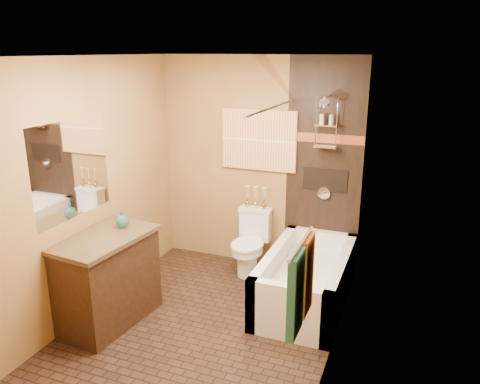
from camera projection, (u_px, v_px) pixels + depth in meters
The scene contains 23 objects.
floor at pixel (206, 324), 4.53m from camera, with size 3.00×3.00×0.00m, color black.
wall_left at pixel (93, 188), 4.58m from camera, with size 0.02×3.00×2.50m, color #A77B40.
wall_right at pixel (338, 219), 3.75m from camera, with size 0.02×3.00×2.50m, color #A77B40.
wall_back at pixel (258, 165), 5.50m from camera, with size 2.40×0.02×2.50m, color #A77B40.
wall_front at pixel (96, 274), 2.83m from camera, with size 2.40×0.02×2.50m, color #A77B40.
ceiling at pixel (200, 56), 3.80m from camera, with size 3.00×3.00×0.00m, color silver.
alcove_tile_back at pixel (323, 171), 5.22m from camera, with size 0.85×0.01×2.50m, color black.
alcove_tile_right at pixel (351, 193), 4.42m from camera, with size 0.01×1.50×2.50m, color black.
mosaic_band_back at pixel (325, 138), 5.10m from camera, with size 0.85×0.01×0.10m, color maroon.
mosaic_band_right at pixel (353, 155), 4.32m from camera, with size 0.01×1.50×0.10m, color maroon.
alcove_niche at pixel (325, 180), 5.24m from camera, with size 0.50×0.01×0.25m, color black.
shower_fixtures at pixel (326, 136), 4.99m from camera, with size 0.24×0.33×1.16m.
curtain_rod at pixel (273, 107), 4.47m from camera, with size 0.03×0.03×1.55m, color silver.
towel_bar at pixel (301, 243), 2.77m from camera, with size 0.02×0.02×0.55m, color silver.
towel_teal at pixel (296, 294), 2.73m from camera, with size 0.05×0.22×0.52m, color #1D5162.
towel_rust at pixel (306, 275), 2.96m from camera, with size 0.05×0.22×0.52m, color #975A1B.
sunset_painting at pixel (259, 140), 5.39m from camera, with size 0.90×0.04×0.70m, color orange.
vanity_mirror at pixel (72, 170), 4.26m from camera, with size 0.01×1.00×0.90m, color white.
bathtub at pixel (306, 284), 4.86m from camera, with size 0.80×1.50×0.55m.
toilet at pixel (251, 242), 5.50m from camera, with size 0.39×0.57×0.75m.
vanity at pixel (106, 279), 4.48m from camera, with size 0.71×1.06×0.89m.
teal_bottle at pixel (122, 219), 4.54m from camera, with size 0.13×0.13×0.21m, color #226568, non-canonical shape.
bud_vases at pixel (256, 197), 5.50m from camera, with size 0.26×0.06×0.26m.
Camera 1 is at (1.74, -3.57, 2.55)m, focal length 35.00 mm.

